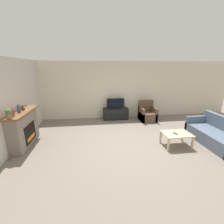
{
  "coord_description": "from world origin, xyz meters",
  "views": [
    {
      "loc": [
        -1.1,
        -4.23,
        2.39
      ],
      "look_at": [
        -0.41,
        0.95,
        0.85
      ],
      "focal_mm": 24.0,
      "sensor_mm": 36.0,
      "label": 1
    }
  ],
  "objects_px": {
    "mantel_clock": "(23,108)",
    "armchair": "(147,114)",
    "fireplace": "(24,128)",
    "potted_plant": "(9,113)",
    "coffee_table": "(177,135)",
    "mantel_vase_left": "(13,112)",
    "mantel_vase_centre_left": "(19,109)",
    "tv_stand": "(115,114)",
    "remote": "(175,134)",
    "tv": "(116,104)",
    "couch": "(216,136)"
  },
  "relations": [
    {
      "from": "mantel_vase_centre_left",
      "to": "potted_plant",
      "type": "relative_size",
      "value": 0.95
    },
    {
      "from": "mantel_vase_left",
      "to": "mantel_clock",
      "type": "distance_m",
      "value": 0.63
    },
    {
      "from": "mantel_clock",
      "to": "tv",
      "type": "relative_size",
      "value": 0.18
    },
    {
      "from": "tv",
      "to": "couch",
      "type": "distance_m",
      "value": 4.1
    },
    {
      "from": "potted_plant",
      "to": "mantel_clock",
      "type": "bearing_deg",
      "value": 89.95
    },
    {
      "from": "mantel_vase_centre_left",
      "to": "remote",
      "type": "xyz_separation_m",
      "value": [
        4.67,
        -0.64,
        -0.8
      ]
    },
    {
      "from": "couch",
      "to": "potted_plant",
      "type": "bearing_deg",
      "value": 179.17
    },
    {
      "from": "fireplace",
      "to": "mantel_vase_centre_left",
      "type": "relative_size",
      "value": 6.24
    },
    {
      "from": "fireplace",
      "to": "potted_plant",
      "type": "xyz_separation_m",
      "value": [
        0.02,
        -0.67,
        0.7
      ]
    },
    {
      "from": "mantel_vase_left",
      "to": "mantel_vase_centre_left",
      "type": "bearing_deg",
      "value": 90.0
    },
    {
      "from": "armchair",
      "to": "tv",
      "type": "bearing_deg",
      "value": 165.24
    },
    {
      "from": "mantel_vase_left",
      "to": "potted_plant",
      "type": "height_order",
      "value": "potted_plant"
    },
    {
      "from": "remote",
      "to": "fireplace",
      "type": "bearing_deg",
      "value": 153.9
    },
    {
      "from": "mantel_vase_left",
      "to": "couch",
      "type": "xyz_separation_m",
      "value": [
        6.1,
        -0.29,
        -0.94
      ]
    },
    {
      "from": "mantel_clock",
      "to": "remote",
      "type": "relative_size",
      "value": 0.97
    },
    {
      "from": "fireplace",
      "to": "mantel_vase_left",
      "type": "relative_size",
      "value": 6.9
    },
    {
      "from": "mantel_vase_centre_left",
      "to": "tv_stand",
      "type": "distance_m",
      "value": 4.08
    },
    {
      "from": "mantel_clock",
      "to": "armchair",
      "type": "bearing_deg",
      "value": 18.83
    },
    {
      "from": "mantel_vase_left",
      "to": "tv_stand",
      "type": "relative_size",
      "value": 0.19
    },
    {
      "from": "fireplace",
      "to": "remote",
      "type": "height_order",
      "value": "fireplace"
    },
    {
      "from": "tv",
      "to": "mantel_clock",
      "type": "bearing_deg",
      "value": -148.57
    },
    {
      "from": "mantel_vase_left",
      "to": "couch",
      "type": "height_order",
      "value": "mantel_vase_left"
    },
    {
      "from": "mantel_vase_centre_left",
      "to": "coffee_table",
      "type": "distance_m",
      "value": 4.85
    },
    {
      "from": "coffee_table",
      "to": "remote",
      "type": "bearing_deg",
      "value": -151.5
    },
    {
      "from": "mantel_vase_centre_left",
      "to": "tv_stand",
      "type": "height_order",
      "value": "mantel_vase_centre_left"
    },
    {
      "from": "mantel_vase_centre_left",
      "to": "mantel_clock",
      "type": "distance_m",
      "value": 0.28
    },
    {
      "from": "potted_plant",
      "to": "armchair",
      "type": "xyz_separation_m",
      "value": [
        4.7,
        2.43,
        -0.98
      ]
    },
    {
      "from": "mantel_vase_centre_left",
      "to": "tv_stand",
      "type": "relative_size",
      "value": 0.21
    },
    {
      "from": "armchair",
      "to": "mantel_vase_left",
      "type": "bearing_deg",
      "value": -154.56
    },
    {
      "from": "mantel_vase_centre_left",
      "to": "couch",
      "type": "height_order",
      "value": "mantel_vase_centre_left"
    },
    {
      "from": "fireplace",
      "to": "mantel_vase_centre_left",
      "type": "xyz_separation_m",
      "value": [
        0.02,
        -0.12,
        0.67
      ]
    },
    {
      "from": "fireplace",
      "to": "tv_stand",
      "type": "relative_size",
      "value": 1.33
    },
    {
      "from": "mantel_clock",
      "to": "potted_plant",
      "type": "relative_size",
      "value": 0.56
    },
    {
      "from": "mantel_clock",
      "to": "couch",
      "type": "xyz_separation_m",
      "value": [
        6.1,
        -0.92,
        -0.91
      ]
    },
    {
      "from": "mantel_vase_left",
      "to": "armchair",
      "type": "xyz_separation_m",
      "value": [
        4.7,
        2.24,
        -0.93
      ]
    },
    {
      "from": "coffee_table",
      "to": "remote",
      "type": "height_order",
      "value": "remote"
    },
    {
      "from": "fireplace",
      "to": "potted_plant",
      "type": "bearing_deg",
      "value": -88.57
    },
    {
      "from": "potted_plant",
      "to": "tv_stand",
      "type": "height_order",
      "value": "potted_plant"
    },
    {
      "from": "armchair",
      "to": "coffee_table",
      "type": "relative_size",
      "value": 1.07
    },
    {
      "from": "mantel_vase_centre_left",
      "to": "remote",
      "type": "distance_m",
      "value": 4.78
    },
    {
      "from": "fireplace",
      "to": "potted_plant",
      "type": "relative_size",
      "value": 5.9
    },
    {
      "from": "coffee_table",
      "to": "mantel_vase_left",
      "type": "bearing_deg",
      "value": 177.07
    },
    {
      "from": "armchair",
      "to": "remote",
      "type": "relative_size",
      "value": 5.88
    },
    {
      "from": "tv_stand",
      "to": "armchair",
      "type": "relative_size",
      "value": 1.3
    },
    {
      "from": "tv",
      "to": "mantel_vase_left",
      "type": "bearing_deg",
      "value": -141.13
    },
    {
      "from": "tv",
      "to": "coffee_table",
      "type": "distance_m",
      "value": 3.25
    },
    {
      "from": "armchair",
      "to": "coffee_table",
      "type": "distance_m",
      "value": 2.48
    },
    {
      "from": "fireplace",
      "to": "mantel_vase_centre_left",
      "type": "bearing_deg",
      "value": -81.92
    },
    {
      "from": "fireplace",
      "to": "mantel_vase_centre_left",
      "type": "distance_m",
      "value": 0.68
    },
    {
      "from": "fireplace",
      "to": "tv_stand",
      "type": "xyz_separation_m",
      "value": [
        3.27,
        2.15,
        -0.31
      ]
    }
  ]
}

